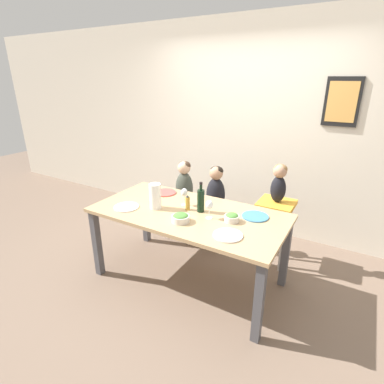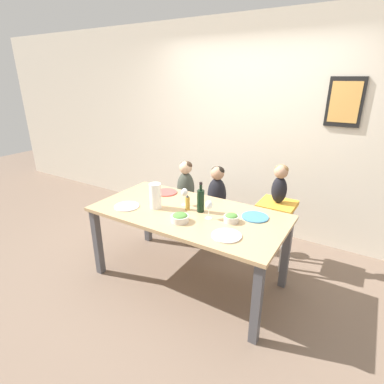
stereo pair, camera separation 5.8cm
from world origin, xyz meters
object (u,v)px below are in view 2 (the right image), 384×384
Objects in this scene: dinner_plate_front_left at (127,206)px; person_child_left at (186,182)px; salad_bowl_small at (231,218)px; person_child_center at (217,189)px; chair_far_left at (186,208)px; wine_bottle at (201,200)px; salad_bowl_large at (180,218)px; chair_right_highchair at (276,216)px; chair_far_center at (216,216)px; dinner_plate_front_right at (227,236)px; wine_glass_far at (185,193)px; person_baby_right at (280,182)px; dinner_plate_back_right at (255,217)px; dinner_plate_back_left at (166,192)px; wine_glass_near at (209,205)px; paper_towel_roll at (155,196)px.

person_child_left is at bearing 86.05° from dinner_plate_front_left.
salad_bowl_small is 0.54× the size of dinner_plate_front_left.
dinner_plate_front_left is (-0.51, -0.99, 0.03)m from person_child_center.
wine_bottle reaches higher than chair_far_left.
chair_far_left is at bearing 120.09° from salad_bowl_large.
person_child_left is at bearing 179.95° from chair_right_highchair.
dinner_plate_front_right reaches higher than chair_far_center.
wine_bottle reaches higher than wine_glass_far.
person_baby_right is 1.03m from dinner_plate_front_right.
salad_bowl_small is 0.25m from dinner_plate_back_right.
chair_right_highchair is (0.73, -0.00, 0.19)m from chair_far_center.
dinner_plate_front_right is at bearing -29.27° from wine_glass_far.
wine_bottle is at bearing -75.73° from chair_far_center.
person_child_left is 2.26× the size of dinner_plate_front_right.
chair_far_left is 1.58× the size of wine_bottle.
dinner_plate_back_left is (-0.36, 0.17, -0.12)m from wine_glass_far.
salad_bowl_large is 1.22× the size of salad_bowl_small.
wine_glass_far is 0.73m from dinner_plate_back_right.
person_child_center reaches higher than salad_bowl_small.
person_child_center reaches higher than dinner_plate_back_left.
wine_glass_far is at bearing -58.14° from person_child_left.
chair_far_center is at bearing 49.12° from dinner_plate_back_left.
person_baby_right is at bearing 62.38° from wine_glass_near.
wine_glass_near is 0.23m from salad_bowl_small.
salad_bowl_small is 0.96m from dinner_plate_back_left.
person_child_left reaches higher than chair_right_highchair.
dinner_plate_front_left is at bearing -179.02° from salad_bowl_large.
salad_bowl_large reaches higher than dinner_plate_front_left.
salad_bowl_small reaches higher than dinner_plate_back_right.
wine_glass_near is at bearing 13.81° from dinner_plate_front_left.
person_baby_right reaches higher than dinner_plate_back_right.
chair_far_left is 0.85× the size of person_child_left.
chair_far_left is at bearing 102.80° from paper_towel_roll.
chair_far_center is 1.02m from paper_towel_roll.
person_baby_right is 3.13× the size of salad_bowl_small.
person_baby_right is (0.00, 0.00, 0.39)m from chair_right_highchair.
dinner_plate_front_right is at bearing -2.70° from salad_bowl_large.
person_child_left is 1.44m from dinner_plate_front_right.
salad_bowl_small is (-0.21, -0.74, 0.23)m from chair_right_highchair.
person_child_left reaches higher than dinner_plate_front_left.
salad_bowl_large is (-0.05, -0.28, -0.08)m from wine_bottle.
wine_bottle reaches higher than dinner_plate_front_left.
chair_right_highchair is at bearing -0.05° from person_child_left.
salad_bowl_large is (0.37, -0.13, -0.09)m from paper_towel_roll.
wine_glass_near is (0.56, 0.06, 0.00)m from paper_towel_roll.
person_child_center reaches higher than salad_bowl_large.
paper_towel_roll is at bearing -67.69° from dinner_plate_back_left.
dinner_plate_front_right is at bearing -0.59° from dinner_plate_front_left.
paper_towel_roll is 0.29m from wine_glass_far.
wine_glass_far is 0.73× the size of dinner_plate_front_right.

